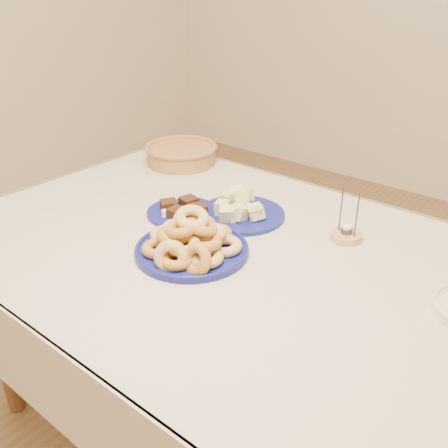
% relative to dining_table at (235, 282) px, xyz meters
% --- Properties ---
extents(ground, '(5.00, 5.00, 0.00)m').
position_rel_dining_table_xyz_m(ground, '(0.00, 0.00, -0.64)').
color(ground, brown).
rests_on(ground, ground).
extents(dining_table, '(1.71, 1.11, 0.75)m').
position_rel_dining_table_xyz_m(dining_table, '(0.00, 0.00, 0.00)').
color(dining_table, brown).
rests_on(dining_table, ground).
extents(donut_platter, '(0.41, 0.41, 0.14)m').
position_rel_dining_table_xyz_m(donut_platter, '(-0.08, -0.10, 0.14)').
color(donut_platter, navy).
rests_on(donut_platter, dining_table).
extents(melon_plate, '(0.34, 0.34, 0.09)m').
position_rel_dining_table_xyz_m(melon_plate, '(-0.12, 0.17, 0.13)').
color(melon_plate, navy).
rests_on(melon_plate, dining_table).
extents(brownie_plate, '(0.27, 0.27, 0.04)m').
position_rel_dining_table_xyz_m(brownie_plate, '(-0.27, 0.07, 0.12)').
color(brownie_plate, navy).
rests_on(brownie_plate, dining_table).
extents(wicker_basket, '(0.34, 0.34, 0.08)m').
position_rel_dining_table_xyz_m(wicker_basket, '(-0.60, 0.41, 0.15)').
color(wicker_basket, olive).
rests_on(wicker_basket, dining_table).
extents(candle_holder, '(0.10, 0.10, 0.15)m').
position_rel_dining_table_xyz_m(candle_holder, '(0.21, 0.25, 0.12)').
color(candle_holder, tan).
rests_on(candle_holder, dining_table).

